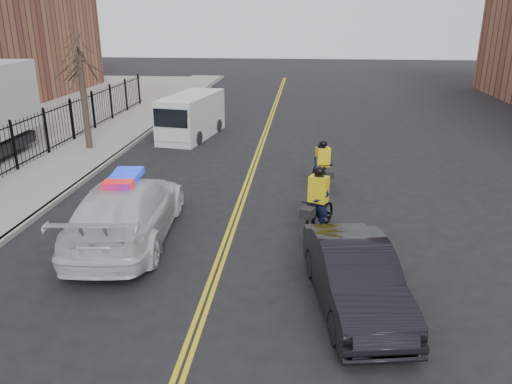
{
  "coord_description": "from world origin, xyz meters",
  "views": [
    {
      "loc": [
        1.97,
        -10.97,
        5.83
      ],
      "look_at": [
        0.75,
        1.62,
        1.3
      ],
      "focal_mm": 35.0,
      "sensor_mm": 36.0,
      "label": 1
    }
  ],
  "objects_px": {
    "cyclist_near": "(317,209)",
    "cyclist_far": "(322,170)",
    "dark_sedan": "(355,277)",
    "cargo_van": "(190,117)",
    "police_cruiser": "(127,210)"
  },
  "relations": [
    {
      "from": "police_cruiser",
      "to": "dark_sedan",
      "type": "height_order",
      "value": "police_cruiser"
    },
    {
      "from": "police_cruiser",
      "to": "cargo_van",
      "type": "relative_size",
      "value": 1.15
    },
    {
      "from": "cargo_van",
      "to": "cyclist_far",
      "type": "height_order",
      "value": "cargo_van"
    },
    {
      "from": "cyclist_far",
      "to": "cyclist_near",
      "type": "bearing_deg",
      "value": -111.97
    },
    {
      "from": "cyclist_near",
      "to": "cargo_van",
      "type": "bearing_deg",
      "value": 143.42
    },
    {
      "from": "police_cruiser",
      "to": "cargo_van",
      "type": "xyz_separation_m",
      "value": [
        -0.93,
        11.95,
        0.17
      ]
    },
    {
      "from": "dark_sedan",
      "to": "cyclist_far",
      "type": "xyz_separation_m",
      "value": [
        -0.47,
        7.51,
        -0.01
      ]
    },
    {
      "from": "dark_sedan",
      "to": "cyclist_near",
      "type": "relative_size",
      "value": 2.08
    },
    {
      "from": "cyclist_near",
      "to": "cyclist_far",
      "type": "bearing_deg",
      "value": 110.9
    },
    {
      "from": "dark_sedan",
      "to": "cyclist_near",
      "type": "xyz_separation_m",
      "value": [
        -0.7,
        3.82,
        -0.04
      ]
    },
    {
      "from": "cyclist_near",
      "to": "cyclist_far",
      "type": "height_order",
      "value": "cyclist_near"
    },
    {
      "from": "cyclist_near",
      "to": "cyclist_far",
      "type": "distance_m",
      "value": 3.7
    },
    {
      "from": "cargo_van",
      "to": "cyclist_near",
      "type": "distance_m",
      "value": 12.51
    },
    {
      "from": "cyclist_near",
      "to": "cyclist_far",
      "type": "relative_size",
      "value": 1.15
    },
    {
      "from": "cargo_van",
      "to": "cyclist_near",
      "type": "xyz_separation_m",
      "value": [
        6.05,
        -10.94,
        -0.35
      ]
    }
  ]
}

